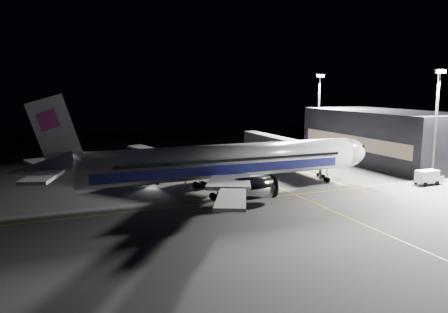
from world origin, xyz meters
TOP-DOWN VIEW (x-y plane):
  - ground at (0.00, 0.00)m, footprint 200.00×200.00m
  - guide_line_main at (10.00, 0.00)m, footprint 0.25×80.00m
  - guide_line_cross at (0.00, -6.00)m, footprint 70.00×0.25m
  - guide_line_side at (22.00, 10.00)m, footprint 0.25×40.00m
  - airliner at (-1.08, 0.00)m, footprint 61.48×54.22m
  - terminal at (45.98, 14.00)m, footprint 18.12×40.00m
  - jet_bridge at (22.00, 18.06)m, footprint 3.60×34.40m
  - floodlight_mast_north at (40.00, 31.99)m, footprint 2.40×0.68m
  - floodlight_mast_south at (40.00, -6.01)m, footprint 2.40×0.67m
  - service_truck at (36.32, -8.73)m, footprint 5.24×2.38m
  - baggage_tug at (-9.86, 10.50)m, footprint 2.96×2.65m
  - safety_cone_a at (-4.79, 4.00)m, footprint 0.44×0.44m
  - safety_cone_b at (1.50, 5.58)m, footprint 0.35×0.35m
  - safety_cone_c at (-4.36, 8.43)m, footprint 0.39×0.39m

SIDE VIEW (x-z plane):
  - ground at x=0.00m, z-range 0.00..0.00m
  - guide_line_main at x=10.00m, z-range 0.00..0.01m
  - guide_line_cross at x=0.00m, z-range 0.00..0.01m
  - guide_line_side at x=22.00m, z-range 0.00..0.01m
  - safety_cone_b at x=1.50m, z-range 0.00..0.52m
  - safety_cone_c at x=-4.36m, z-range 0.00..0.59m
  - safety_cone_a at x=-4.79m, z-range 0.00..0.66m
  - baggage_tug at x=-9.86m, z-range -0.07..1.72m
  - service_truck at x=36.32m, z-range 0.09..2.76m
  - jet_bridge at x=22.00m, z-range 1.43..7.73m
  - airliner at x=-1.08m, z-range -3.16..13.48m
  - terminal at x=45.98m, z-range 0.00..12.00m
  - floodlight_mast_north at x=40.00m, z-range 2.02..22.72m
  - floodlight_mast_south at x=40.00m, z-range 2.02..22.72m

